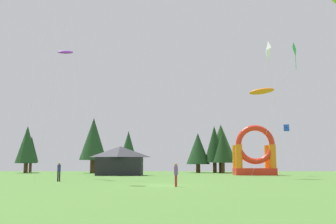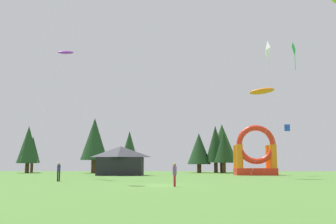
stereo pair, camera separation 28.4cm
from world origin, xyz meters
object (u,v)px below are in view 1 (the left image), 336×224
object	(u,v)px
kite_blue_box	(286,128)
festival_tent	(120,161)
kite_white_diamond	(266,52)
person_far_side	(59,170)
kite_orange_parafoil	(262,91)
person_near_camera	(176,173)
kite_green_diamond	(296,51)
kite_purple_parafoil	(65,52)
inflatable_orange_dome	(255,157)

from	to	relation	value
kite_blue_box	festival_tent	xyz separation A→B (m)	(-24.48, 1.85, -4.72)
kite_white_diamond	person_far_side	bearing A→B (deg)	165.94
kite_white_diamond	kite_orange_parafoil	size ratio (longest dim) A/B	1.08
kite_blue_box	festival_tent	bearing A→B (deg)	175.68
kite_blue_box	person_near_camera	world-z (taller)	kite_blue_box
kite_white_diamond	kite_blue_box	size ratio (longest dim) A/B	1.64
kite_green_diamond	kite_blue_box	world-z (taller)	kite_green_diamond
festival_tent	person_near_camera	bearing A→B (deg)	-73.21
person_near_camera	kite_purple_parafoil	bearing A→B (deg)	-125.48
inflatable_orange_dome	kite_purple_parafoil	bearing A→B (deg)	-155.96
kite_green_diamond	person_far_side	world-z (taller)	kite_green_diamond
person_near_camera	kite_orange_parafoil	bearing A→B (deg)	164.46
inflatable_orange_dome	festival_tent	bearing A→B (deg)	-174.66
kite_blue_box	inflatable_orange_dome	distance (m)	6.82
kite_white_diamond	kite_purple_parafoil	world-z (taller)	kite_purple_parafoil
kite_purple_parafoil	festival_tent	bearing A→B (deg)	59.29
person_far_side	inflatable_orange_dome	world-z (taller)	inflatable_orange_dome
kite_purple_parafoil	inflatable_orange_dome	world-z (taller)	kite_purple_parafoil
kite_green_diamond	kite_blue_box	bearing A→B (deg)	76.04
kite_orange_parafoil	festival_tent	size ratio (longest dim) A/B	1.68
person_near_camera	festival_tent	xyz separation A→B (m)	(-8.41, 27.88, 1.13)
kite_white_diamond	kite_purple_parafoil	distance (m)	26.98
kite_blue_box	kite_purple_parafoil	distance (m)	32.65
kite_orange_parafoil	kite_blue_box	bearing A→B (deg)	58.42
kite_white_diamond	festival_tent	size ratio (longest dim) A/B	1.81
kite_purple_parafoil	kite_blue_box	bearing A→B (deg)	14.76
kite_green_diamond	festival_tent	xyz separation A→B (m)	(-18.75, 24.90, -9.19)
kite_white_diamond	person_near_camera	world-z (taller)	kite_white_diamond
kite_green_diamond	inflatable_orange_dome	size ratio (longest dim) A/B	1.57
inflatable_orange_dome	festival_tent	size ratio (longest dim) A/B	1.15
kite_green_diamond	person_near_camera	size ratio (longest dim) A/B	6.84
kite_orange_parafoil	person_far_side	xyz separation A→B (m)	(-22.00, -8.90, -9.45)
kite_orange_parafoil	kite_purple_parafoil	bearing A→B (deg)	177.90
kite_blue_box	person_near_camera	bearing A→B (deg)	-121.69
kite_green_diamond	festival_tent	world-z (taller)	kite_green_diamond
kite_blue_box	person_near_camera	distance (m)	31.15
person_far_side	kite_blue_box	bearing A→B (deg)	-137.58
inflatable_orange_dome	kite_green_diamond	bearing A→B (deg)	-93.77
kite_purple_parafoil	festival_tent	xyz separation A→B (m)	(5.84, 9.84, -13.81)
kite_white_diamond	kite_blue_box	distance (m)	24.48
inflatable_orange_dome	festival_tent	xyz separation A→B (m)	(-20.52, -1.92, -0.63)
festival_tent	kite_orange_parafoil	bearing A→B (deg)	-29.50
kite_green_diamond	person_near_camera	world-z (taller)	kite_green_diamond
kite_purple_parafoil	person_near_camera	size ratio (longest dim) A/B	9.40
person_far_side	person_near_camera	bearing A→B (deg)	153.68
kite_white_diamond	person_far_side	distance (m)	22.43
person_far_side	inflatable_orange_dome	bearing A→B (deg)	-127.99
kite_orange_parafoil	person_far_side	distance (m)	25.55
kite_green_diamond	kite_orange_parafoil	world-z (taller)	kite_green_diamond
kite_orange_parafoil	person_near_camera	distance (m)	22.28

